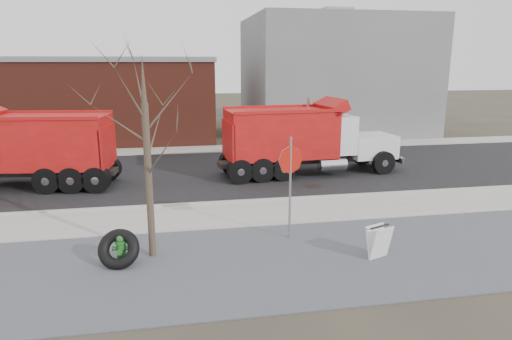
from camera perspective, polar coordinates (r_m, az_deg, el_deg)
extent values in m
plane|color=#383328|center=(15.09, -0.11, -5.85)|extent=(120.00, 120.00, 0.00)
cube|color=slate|center=(11.90, 2.97, -11.24)|extent=(60.00, 5.00, 0.03)
cube|color=#9E9B93|center=(15.31, -0.28, -5.44)|extent=(60.00, 2.50, 0.06)
cube|color=#9E9B93|center=(16.52, -1.07, -3.92)|extent=(60.00, 0.15, 0.11)
cube|color=black|center=(21.07, -3.17, -0.25)|extent=(60.00, 9.40, 0.02)
cube|color=#9E9B93|center=(26.60, -4.74, 2.65)|extent=(60.00, 2.00, 0.06)
cube|color=gray|center=(34.05, 9.61, 11.58)|extent=(12.00, 10.00, 8.00)
cube|color=maroon|center=(31.99, -24.09, 7.82)|extent=(20.00, 8.00, 5.00)
cube|color=gray|center=(31.90, -24.55, 12.55)|extent=(20.20, 8.20, 0.30)
cylinder|color=#382D23|center=(11.81, -13.24, -1.55)|extent=(0.18, 0.18, 4.00)
cone|color=#382D23|center=(11.44, -13.95, 11.14)|extent=(0.14, 0.14, 1.20)
cylinder|color=#2D722B|center=(12.23, -16.37, -11.03)|extent=(0.43, 0.43, 0.06)
cylinder|color=#2D722B|center=(12.12, -16.47, -9.76)|extent=(0.23, 0.23, 0.59)
cylinder|color=#2D722B|center=(12.02, -16.55, -8.60)|extent=(0.29, 0.29, 0.05)
sphere|color=#2D722B|center=(11.98, -16.58, -8.17)|extent=(0.23, 0.23, 0.23)
cylinder|color=#2D722B|center=(11.95, -16.61, -7.73)|extent=(0.05, 0.05, 0.06)
cylinder|color=#2D722B|center=(12.12, -17.27, -9.36)|extent=(0.13, 0.12, 0.11)
cylinder|color=#2D722B|center=(12.05, -15.71, -9.39)|extent=(0.13, 0.12, 0.11)
cylinder|color=#2D722B|center=(11.94, -16.66, -9.77)|extent=(0.16, 0.13, 0.15)
torus|color=black|center=(11.94, -16.78, -9.45)|extent=(1.14, 0.96, 1.01)
cylinder|color=gray|center=(12.89, 4.28, -2.38)|extent=(0.06, 0.06, 2.96)
cylinder|color=#B3160C|center=(12.68, 4.35, 1.30)|extent=(0.76, 0.30, 0.80)
cube|color=white|center=(12.21, 15.42, -8.83)|extent=(0.66, 0.43, 0.86)
cube|color=white|center=(12.32, 14.79, -8.58)|extent=(0.66, 0.43, 0.86)
cube|color=black|center=(12.11, 15.23, -6.84)|extent=(0.60, 0.27, 0.04)
cube|color=black|center=(20.76, 6.29, 1.26)|extent=(8.09, 1.46, 0.21)
cube|color=silver|center=(21.97, 13.98, 2.98)|extent=(2.21, 1.99, 1.04)
cube|color=silver|center=(22.51, 16.37, 3.07)|extent=(0.19, 1.65, 0.94)
cube|color=silver|center=(21.02, 9.52, 4.56)|extent=(1.67, 2.28, 1.69)
cube|color=black|center=(21.27, 11.42, 5.86)|extent=(0.20, 1.88, 0.75)
cube|color=red|center=(20.12, 3.12, 4.60)|extent=(4.87, 2.63, 2.07)
cylinder|color=silver|center=(21.45, 6.50, 5.97)|extent=(0.14, 0.14, 2.26)
cylinder|color=black|center=(23.06, 13.12, 1.96)|extent=(1.05, 0.36, 1.04)
cylinder|color=black|center=(21.33, 15.66, 0.89)|extent=(1.05, 0.36, 1.04)
cylinder|color=black|center=(20.91, -0.64, 1.15)|extent=(1.05, 0.36, 1.04)
cylinder|color=black|center=(19.21, 0.70, 0.05)|extent=(1.05, 0.36, 1.04)
cube|color=black|center=(20.62, -27.37, -0.28)|extent=(7.64, 1.75, 0.20)
cube|color=red|center=(19.92, -24.58, 3.25)|extent=(4.89, 2.79, 2.05)
cylinder|color=silver|center=(19.62, -29.29, 3.58)|extent=(0.15, 0.15, 2.23)
cylinder|color=black|center=(18.98, -21.99, -1.13)|extent=(1.05, 0.40, 1.02)
cylinder|color=black|center=(20.63, -20.45, 0.11)|extent=(1.05, 0.40, 1.02)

